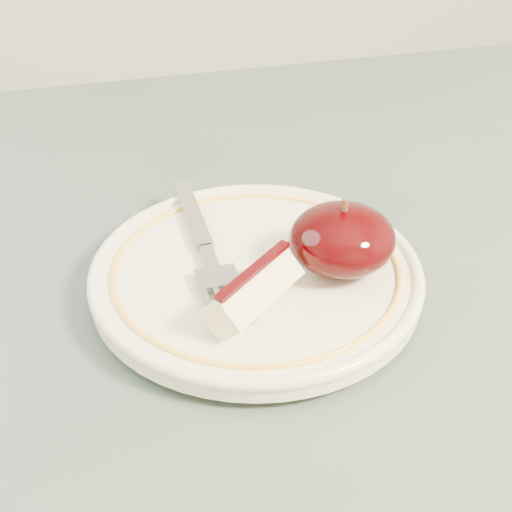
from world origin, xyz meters
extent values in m
cylinder|color=brown|center=(0.40, 0.40, 0.35)|extent=(0.05, 0.05, 0.71)
cube|color=#44544C|center=(0.00, 0.00, 0.73)|extent=(0.90, 0.90, 0.04)
cylinder|color=#F4E9CC|center=(-0.01, 0.04, 0.75)|extent=(0.12, 0.12, 0.01)
cylinder|color=#F4E9CC|center=(-0.01, 0.04, 0.76)|extent=(0.22, 0.22, 0.01)
torus|color=#F4E9CC|center=(-0.01, 0.04, 0.77)|extent=(0.22, 0.22, 0.01)
torus|color=yellow|center=(-0.01, 0.04, 0.77)|extent=(0.19, 0.19, 0.00)
ellipsoid|color=black|center=(0.05, 0.03, 0.79)|extent=(0.07, 0.07, 0.04)
cylinder|color=#472D19|center=(0.05, 0.03, 0.81)|extent=(0.00, 0.00, 0.01)
cube|color=#F6EBB5|center=(-0.02, 0.00, 0.78)|extent=(0.07, 0.07, 0.03)
cube|color=#300104|center=(-0.02, 0.00, 0.80)|extent=(0.06, 0.05, 0.00)
cube|color=#96989E|center=(-0.04, 0.11, 0.77)|extent=(0.01, 0.09, 0.00)
cube|color=#96989E|center=(-0.04, 0.05, 0.77)|extent=(0.01, 0.03, 0.00)
cube|color=#96989E|center=(-0.04, 0.03, 0.77)|extent=(0.03, 0.02, 0.00)
cube|color=#96989E|center=(-0.02, 0.00, 0.77)|extent=(0.00, 0.04, 0.00)
cube|color=#96989E|center=(-0.03, 0.00, 0.77)|extent=(0.00, 0.04, 0.00)
cube|color=#96989E|center=(-0.04, 0.00, 0.77)|extent=(0.00, 0.04, 0.00)
cube|color=#96989E|center=(-0.05, 0.00, 0.77)|extent=(0.00, 0.04, 0.00)
camera|label=1|loc=(-0.10, -0.33, 1.05)|focal=50.00mm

